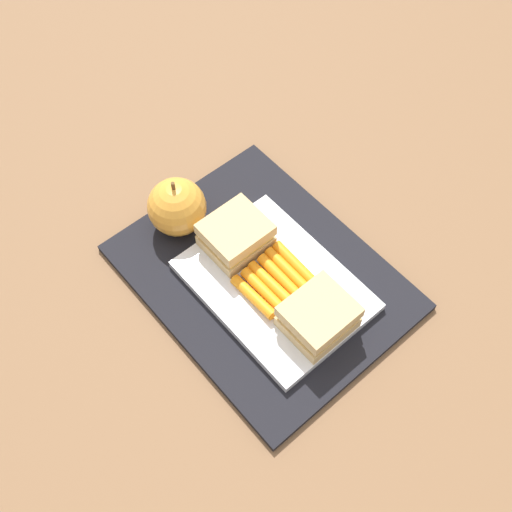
# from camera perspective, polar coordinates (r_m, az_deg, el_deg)

# --- Properties ---
(ground_plane) EXTENTS (2.40, 2.40, 0.00)m
(ground_plane) POSITION_cam_1_polar(r_m,az_deg,el_deg) (0.84, 0.56, -2.07)
(ground_plane) COLOR brown
(lunchbag_mat) EXTENTS (0.36, 0.28, 0.01)m
(lunchbag_mat) POSITION_cam_1_polar(r_m,az_deg,el_deg) (0.83, 0.56, -1.90)
(lunchbag_mat) COLOR black
(lunchbag_mat) RESTS_ON ground_plane
(food_tray) EXTENTS (0.23, 0.17, 0.01)m
(food_tray) POSITION_cam_1_polar(r_m,az_deg,el_deg) (0.81, 1.73, -2.67)
(food_tray) COLOR white
(food_tray) RESTS_ON lunchbag_mat
(sandwich_half_left) EXTENTS (0.07, 0.08, 0.04)m
(sandwich_half_left) POSITION_cam_1_polar(r_m,az_deg,el_deg) (0.76, 5.68, -5.50)
(sandwich_half_left) COLOR tan
(sandwich_half_left) RESTS_ON food_tray
(sandwich_half_right) EXTENTS (0.07, 0.08, 0.04)m
(sandwich_half_right) POSITION_cam_1_polar(r_m,az_deg,el_deg) (0.82, -1.85, 1.89)
(sandwich_half_right) COLOR tan
(sandwich_half_right) RESTS_ON food_tray
(carrot_sticks_bundle) EXTENTS (0.08, 0.09, 0.02)m
(carrot_sticks_bundle) POSITION_cam_1_polar(r_m,az_deg,el_deg) (0.80, 1.74, -2.19)
(carrot_sticks_bundle) COLOR orange
(carrot_sticks_bundle) RESTS_ON food_tray
(apple) EXTENTS (0.08, 0.08, 0.09)m
(apple) POSITION_cam_1_polar(r_m,az_deg,el_deg) (0.85, -7.19, 4.44)
(apple) COLOR gold
(apple) RESTS_ON lunchbag_mat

